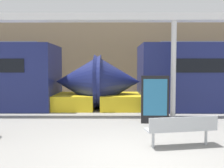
% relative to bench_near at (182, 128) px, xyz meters
% --- Properties ---
extents(ground_plane, '(60.00, 60.00, 0.00)m').
position_rel_bench_near_xyz_m(ground_plane, '(-1.29, -0.67, -0.50)').
color(ground_plane, gray).
extents(station_wall, '(56.00, 0.20, 5.00)m').
position_rel_bench_near_xyz_m(station_wall, '(-1.29, 10.41, 2.00)').
color(station_wall, '#9E8460').
rests_on(station_wall, ground_plane).
extents(bench_near, '(1.85, 0.76, 0.80)m').
position_rel_bench_near_xyz_m(bench_near, '(0.00, 0.00, 0.00)').
color(bench_near, '#ADB2B7').
rests_on(bench_near, ground_plane).
extents(poster_board, '(1.00, 0.07, 1.72)m').
position_rel_bench_near_xyz_m(poster_board, '(-0.22, 2.68, 0.37)').
color(poster_board, black).
rests_on(poster_board, ground_plane).
extents(support_column_near, '(0.21, 0.21, 3.85)m').
position_rel_bench_near_xyz_m(support_column_near, '(0.69, 3.85, 1.43)').
color(support_column_near, silver).
rests_on(support_column_near, ground_plane).
extents(canopy_beam, '(28.00, 0.60, 0.28)m').
position_rel_bench_near_xyz_m(canopy_beam, '(0.69, 3.85, 3.49)').
color(canopy_beam, silver).
rests_on(canopy_beam, support_column_near).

